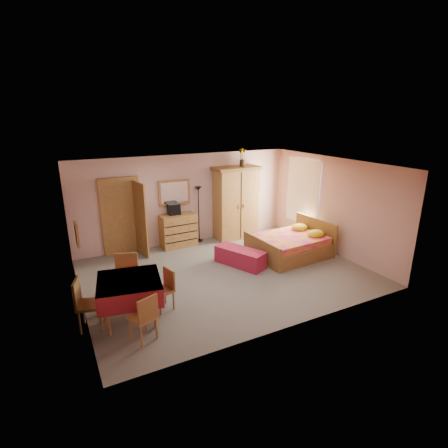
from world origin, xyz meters
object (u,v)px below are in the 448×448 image
chest_of_drawers (178,230)px  bench (240,257)px  wardrobe (236,203)px  chair_west (90,304)px  wall_mirror (174,192)px  bed (289,240)px  chair_south (143,317)px  stereo (174,209)px  sunflower_vase (242,157)px  chair_east (162,290)px  dining_table (131,300)px  chair_north (126,280)px  floor_lamp (199,214)px

chest_of_drawers → bench: chest_of_drawers is taller
wardrobe → chair_west: 5.59m
wall_mirror → chest_of_drawers: bearing=-87.6°
bed → chair_south: (-4.47, -1.84, -0.03)m
bench → chair_west: bearing=-162.7°
chair_south → chair_west: bearing=114.0°
stereo → chair_south: bearing=-116.6°
sunflower_vase → chair_west: bearing=-147.6°
bench → chair_west: 3.90m
chest_of_drawers → chair_east: (-1.47, -3.11, -0.07)m
sunflower_vase → bed: bearing=-79.8°
bench → chair_south: chair_south is taller
wall_mirror → chair_south: bearing=-114.3°
bed → sunflower_vase: bearing=96.7°
dining_table → wardrobe: bearing=38.2°
chair_north → chair_east: (0.56, -0.57, -0.09)m
bench → chair_north: bearing=-169.4°
chest_of_drawers → chair_south: bearing=-119.6°
chair_south → chair_east: chair_south is taller
sunflower_vase → bench: size_ratio=0.41×
wall_mirror → bench: 2.73m
chest_of_drawers → floor_lamp: floor_lamp is taller
chair_south → chair_west: (-0.73, 0.74, 0.05)m
chest_of_drawers → chair_west: (-2.79, -3.14, 0.01)m
wall_mirror → chair_south: wall_mirror is taller
stereo → chair_east: (-1.38, -3.16, -0.70)m
floor_lamp → sunflower_vase: (1.35, -0.19, 1.63)m
wall_mirror → chair_south: 4.72m
bed → bench: bearing=174.4°
chest_of_drawers → wardrobe: wardrobe is taller
dining_table → chair_north: bearing=84.1°
floor_lamp → chest_of_drawers: bearing=-170.5°
stereo → floor_lamp: bearing=4.5°
floor_lamp → chair_west: bearing=-136.9°
sunflower_vase → chair_west: 6.07m
chair_east → bed: bearing=-89.0°
chair_east → chest_of_drawers: bearing=-39.7°
bench → chair_west: size_ratio=1.36×
dining_table → chair_north: 0.66m
floor_lamp → bench: floor_lamp is taller
dining_table → bed: bearing=14.2°
stereo → chair_east: stereo is taller
floor_lamp → chair_west: size_ratio=1.73×
chair_west → bench: bearing=124.0°
sunflower_vase → chair_north: 5.16m
wall_mirror → wardrobe: 1.92m
bench → chest_of_drawers: bearing=114.8°
chest_of_drawers → dining_table: bearing=-125.0°
sunflower_vase → chair_north: size_ratio=0.53×
wall_mirror → floor_lamp: (0.70, -0.09, -0.72)m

